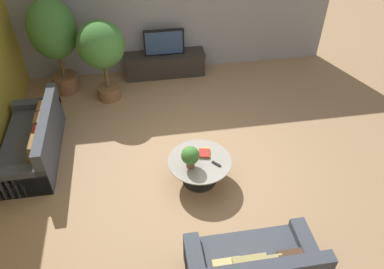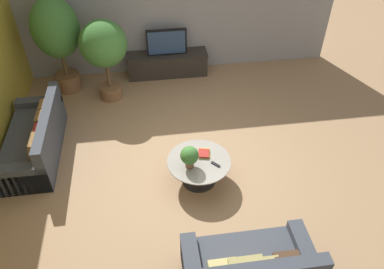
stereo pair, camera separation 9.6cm
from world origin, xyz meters
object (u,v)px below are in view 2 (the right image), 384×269
Objects in this scene: couch_by_wall at (36,140)px; potted_palm_corner at (104,47)px; potted_palm_tall at (57,33)px; potted_plant_tabletop at (189,156)px; couch_near_entry at (249,269)px; coffee_table at (199,167)px; television at (167,42)px; media_console at (168,64)px.

potted_palm_corner is at bearing 141.83° from couch_by_wall.
potted_palm_tall is 5.34× the size of potted_plant_tabletop.
couch_by_wall is 1.22× the size of couch_near_entry.
coffee_table is 0.59× the size of potted_palm_corner.
coffee_table is 2.91m from couch_by_wall.
potted_palm_tall is at bearing 127.71° from coffee_table.
potted_palm_tall is at bearing -172.07° from television.
potted_palm_tall reaches higher than potted_plant_tabletop.
couch_near_entry is (0.54, -5.23, -0.51)m from television.
coffee_table is at bearing 32.34° from potted_plant_tabletop.
media_console is at bearing 90.00° from television.
media_console is at bearing 93.27° from coffee_table.
couch_near_entry is 0.95× the size of potted_palm_corner.
potted_palm_tall is 1.18× the size of potted_palm_corner.
potted_palm_tall is at bearing -172.03° from media_console.
coffee_table is at bearing -52.29° from potted_palm_tall.
couch_near_entry reaches higher than coffee_table.
potted_palm_corner reaches higher than coffee_table.
coffee_table is 0.51× the size of couch_by_wall.
television is 3.43m from coffee_table.
potted_plant_tabletop is (-0.51, 1.73, 0.38)m from couch_near_entry.
coffee_table is at bearing -60.84° from potted_palm_corner.
potted_plant_tabletop is (2.22, -3.19, -0.64)m from potted_palm_tall.
media_console is 3.40m from coffee_table.
potted_palm_tall is at bearing 153.75° from potted_palm_corner.
potted_palm_corner reaches higher than media_console.
couch_near_entry reaches higher than media_console.
couch_by_wall is at bearing -43.38° from couch_near_entry.
coffee_table is (0.19, -3.40, 0.05)m from media_console.
potted_palm_corner is (1.24, 1.58, 0.88)m from couch_by_wall.
potted_palm_tall reaches higher than coffee_table.
television is 0.54× the size of couch_near_entry.
couch_near_entry is at bearing -60.91° from potted_palm_tall.
potted_palm_tall is (-2.19, -0.31, 1.04)m from media_console.
potted_plant_tabletop is at bearing -147.66° from coffee_table.
potted_plant_tabletop is at bearing -89.52° from television.
potted_plant_tabletop is (2.55, -1.16, 0.38)m from couch_by_wall.
potted_palm_tall reaches higher than couch_by_wall.
television is 5.28m from couch_near_entry.
couch_near_entry is at bearing -73.41° from potted_plant_tabletop.
coffee_table is 0.50× the size of potted_palm_tall.
television reaches higher than media_console.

